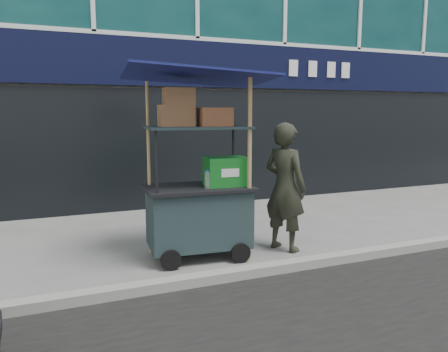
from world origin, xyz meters
name	(u,v)px	position (x,y,z in m)	size (l,w,h in m)	color
ground	(297,263)	(0.00, 0.00, 0.00)	(80.00, 80.00, 0.00)	#63625E
curb	(305,263)	(0.00, -0.20, 0.06)	(80.00, 0.18, 0.12)	gray
vendor_cart	(200,193)	(-1.08, 0.72, 0.88)	(1.95, 1.46, 2.51)	black
vendor_man	(285,187)	(0.13, 0.57, 0.90)	(0.66, 0.43, 1.81)	#272A1F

